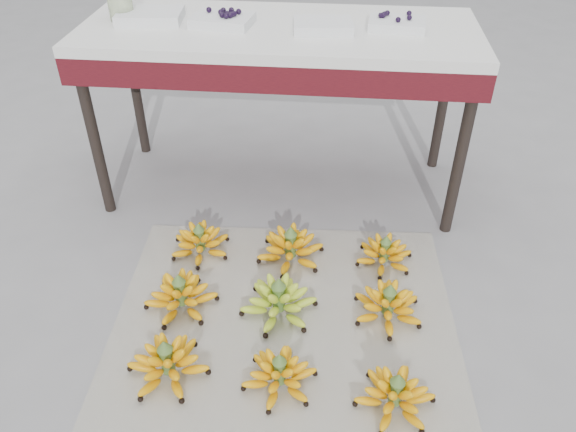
# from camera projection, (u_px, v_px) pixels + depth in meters

# --- Properties ---
(ground) EXTENTS (60.00, 60.00, 0.00)m
(ground) POSITION_uv_depth(u_px,v_px,m) (289.00, 332.00, 2.03)
(ground) COLOR slate
(ground) RESTS_ON ground
(newspaper_mat) EXTENTS (1.30, 1.11, 0.01)m
(newspaper_mat) POSITION_uv_depth(u_px,v_px,m) (285.00, 316.00, 2.09)
(newspaper_mat) COLOR white
(newspaper_mat) RESTS_ON ground
(bunch_front_left) EXTENTS (0.33, 0.33, 0.16)m
(bunch_front_left) POSITION_uv_depth(u_px,v_px,m) (168.00, 363.00, 1.85)
(bunch_front_left) COLOR #FFB700
(bunch_front_left) RESTS_ON newspaper_mat
(bunch_front_center) EXTENTS (0.25, 0.25, 0.15)m
(bunch_front_center) POSITION_uv_depth(u_px,v_px,m) (280.00, 374.00, 1.82)
(bunch_front_center) COLOR #FFB700
(bunch_front_center) RESTS_ON newspaper_mat
(bunch_front_right) EXTENTS (0.28, 0.28, 0.15)m
(bunch_front_right) POSITION_uv_depth(u_px,v_px,m) (395.00, 395.00, 1.75)
(bunch_front_right) COLOR #FFB700
(bunch_front_right) RESTS_ON newspaper_mat
(bunch_mid_left) EXTENTS (0.29, 0.29, 0.16)m
(bunch_mid_left) POSITION_uv_depth(u_px,v_px,m) (181.00, 296.00, 2.10)
(bunch_mid_left) COLOR #FFB700
(bunch_mid_left) RESTS_ON newspaper_mat
(bunch_mid_center) EXTENTS (0.31, 0.31, 0.17)m
(bunch_mid_center) POSITION_uv_depth(u_px,v_px,m) (279.00, 301.00, 2.07)
(bunch_mid_center) COLOR #88BC24
(bunch_mid_center) RESTS_ON newspaper_mat
(bunch_mid_right) EXTENTS (0.28, 0.28, 0.16)m
(bunch_mid_right) POSITION_uv_depth(u_px,v_px,m) (388.00, 305.00, 2.06)
(bunch_mid_right) COLOR #FFB700
(bunch_mid_right) RESTS_ON newspaper_mat
(bunch_back_left) EXTENTS (0.31, 0.31, 0.15)m
(bunch_back_left) POSITION_uv_depth(u_px,v_px,m) (200.00, 242.00, 2.35)
(bunch_back_left) COLOR #FFB700
(bunch_back_left) RESTS_ON newspaper_mat
(bunch_back_center) EXTENTS (0.31, 0.31, 0.17)m
(bunch_back_center) POSITION_uv_depth(u_px,v_px,m) (291.00, 248.00, 2.32)
(bunch_back_center) COLOR #FFB700
(bunch_back_center) RESTS_ON newspaper_mat
(bunch_back_right) EXTENTS (0.26, 0.26, 0.14)m
(bunch_back_right) POSITION_uv_depth(u_px,v_px,m) (384.00, 254.00, 2.30)
(bunch_back_right) COLOR #FFB700
(bunch_back_right) RESTS_ON newspaper_mat
(vendor_table) EXTENTS (1.66, 0.66, 0.80)m
(vendor_table) POSITION_uv_depth(u_px,v_px,m) (279.00, 47.00, 2.38)
(vendor_table) COLOR black
(vendor_table) RESTS_ON ground
(tray_far_left) EXTENTS (0.28, 0.22, 0.04)m
(tray_far_left) POSITION_uv_depth(u_px,v_px,m) (150.00, 16.00, 2.36)
(tray_far_left) COLOR silver
(tray_far_left) RESTS_ON vendor_table
(tray_left) EXTENTS (0.27, 0.21, 0.06)m
(tray_left) POSITION_uv_depth(u_px,v_px,m) (223.00, 20.00, 2.32)
(tray_left) COLOR silver
(tray_left) RESTS_ON vendor_table
(tray_right) EXTENTS (0.25, 0.19, 0.04)m
(tray_right) POSITION_uv_depth(u_px,v_px,m) (323.00, 26.00, 2.27)
(tray_right) COLOR silver
(tray_right) RESTS_ON vendor_table
(tray_far_right) EXTENTS (0.24, 0.18, 0.06)m
(tray_far_right) POSITION_uv_depth(u_px,v_px,m) (396.00, 23.00, 2.29)
(tray_far_right) COLOR silver
(tray_far_right) RESTS_ON vendor_table
(glass_jar) EXTENTS (0.11, 0.11, 0.13)m
(glass_jar) POSITION_uv_depth(u_px,v_px,m) (120.00, 4.00, 2.35)
(glass_jar) COLOR #DBEDBC
(glass_jar) RESTS_ON vendor_table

